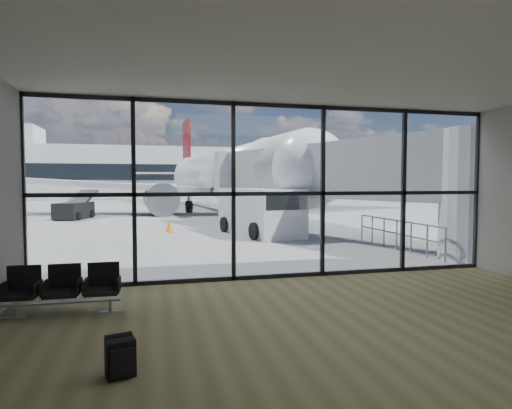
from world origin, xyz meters
name	(u,v)px	position (x,y,z in m)	size (l,w,h in m)	color
ground	(180,204)	(0.00, 40.00, 0.00)	(220.00, 220.00, 0.00)	slate
lounge_shell	(373,172)	(0.00, -4.80, 2.65)	(12.02, 8.01, 4.51)	#6B6543
glass_curtain_wall	(279,192)	(0.00, 0.00, 2.25)	(12.10, 0.12, 4.50)	white
jet_bridge	(339,176)	(4.90, 7.07, 2.76)	(8.00, 16.50, 4.33)	#949699
apron_railing	(397,230)	(5.60, 3.50, 0.72)	(0.06, 5.46, 1.11)	gray
far_terminal	(168,172)	(-0.59, 61.97, 4.21)	(80.00, 12.20, 11.00)	#BCBBB7
tree_3	(11,170)	(-27.00, 72.00, 4.63)	(4.95, 4.95, 7.12)	#382619
tree_4	(49,167)	(-21.00, 72.00, 5.25)	(5.61, 5.61, 8.07)	#382619
tree_5	(85,163)	(-15.00, 72.00, 5.88)	(6.27, 6.27, 9.03)	#382619
seating_row	(63,287)	(-4.84, -1.91, 0.51)	(2.09, 0.61, 0.93)	gray
backpack	(121,358)	(-3.60, -4.96, 0.26)	(0.40, 0.39, 0.54)	black
airliner	(221,175)	(2.60, 26.03, 3.09)	(33.83, 39.29, 10.13)	silver
service_van	(261,211)	(1.82, 8.98, 1.12)	(3.33, 5.39, 2.18)	silver
belt_loader	(75,209)	(-8.32, 20.57, 0.65)	(2.53, 4.45, 1.94)	black
traffic_cone_a	(256,224)	(2.28, 11.89, 0.24)	(0.36, 0.36, 0.52)	orange
traffic_cone_b	(169,226)	(-2.36, 11.11, 0.30)	(0.45, 0.45, 0.64)	orange
traffic_cone_c	(294,219)	(5.00, 13.52, 0.28)	(0.41, 0.41, 0.59)	#CE620A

